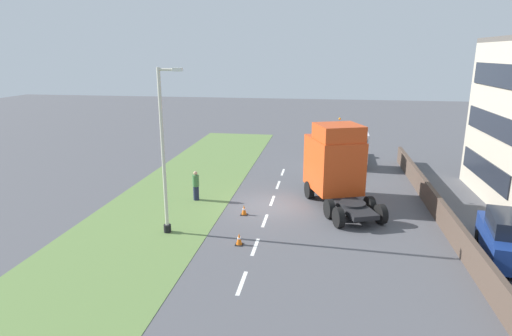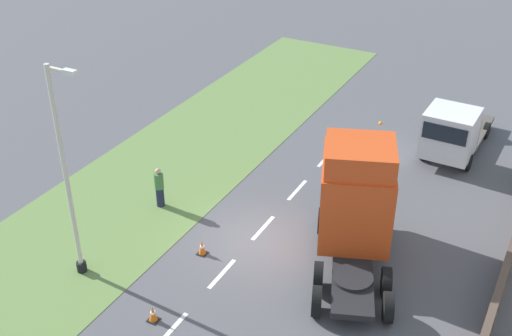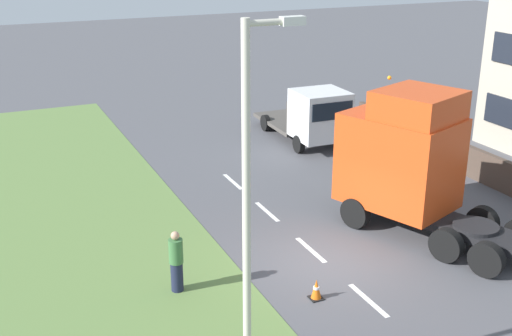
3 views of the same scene
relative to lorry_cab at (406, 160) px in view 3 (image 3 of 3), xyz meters
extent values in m
plane|color=#515156|center=(-3.61, -1.18, -2.35)|extent=(120.00, 120.00, 0.00)
cube|color=#607F42|center=(-9.61, -1.18, -2.34)|extent=(7.00, 44.00, 0.01)
cube|color=white|center=(-3.61, -3.48, -2.34)|extent=(0.16, 1.80, 0.00)
cube|color=white|center=(-3.61, -0.28, -2.34)|extent=(0.16, 1.80, 0.00)
cube|color=white|center=(-3.61, 2.92, -2.34)|extent=(0.16, 1.80, 0.00)
cube|color=white|center=(-3.61, 6.12, -2.34)|extent=(0.16, 1.80, 0.00)
cube|color=black|center=(0.42, -1.09, -1.68)|extent=(3.56, 6.44, 0.24)
cube|color=#DB4719|center=(-0.09, 0.25, -0.06)|extent=(3.60, 4.17, 3.01)
cube|color=black|center=(-0.73, 1.91, -0.72)|extent=(2.02, 0.82, 1.68)
cube|color=black|center=(-0.73, 1.91, 0.60)|extent=(2.14, 0.86, 0.96)
cube|color=#DB4719|center=(0.09, -0.25, 1.90)|extent=(3.04, 2.98, 0.90)
sphere|color=orange|center=(0.18, 1.47, 2.42)|extent=(0.14, 0.14, 0.14)
cylinder|color=black|center=(0.93, -2.43, -1.50)|extent=(1.79, 1.79, 0.12)
cylinder|color=black|center=(-1.46, 0.58, -1.83)|extent=(0.67, 1.09, 1.04)
cylinder|color=black|center=(0.71, 1.40, -1.83)|extent=(0.67, 1.09, 1.04)
cylinder|color=black|center=(-0.27, -2.55, -1.83)|extent=(0.67, 1.09, 1.04)
cylinder|color=black|center=(1.90, -1.72, -1.83)|extent=(0.67, 1.09, 1.04)
cylinder|color=black|center=(0.18, -3.74, -1.83)|extent=(0.67, 1.09, 1.04)
cube|color=silver|center=(1.49, 8.21, -0.69)|extent=(2.27, 2.22, 2.14)
cube|color=black|center=(1.46, 7.10, -0.26)|extent=(1.95, 0.09, 0.77)
cube|color=#4C4742|center=(1.57, 11.29, -1.86)|extent=(2.32, 4.07, 0.18)
cube|color=#4C4742|center=(1.52, 9.34, -1.02)|extent=(2.22, 0.16, 1.50)
cylinder|color=black|center=(2.52, 8.18, -1.95)|extent=(0.26, 0.81, 0.80)
cylinder|color=black|center=(0.46, 8.23, -1.95)|extent=(0.26, 0.81, 0.80)
cylinder|color=black|center=(2.61, 11.89, -1.95)|extent=(0.26, 0.81, 0.80)
cylinder|color=black|center=(0.56, 11.94, -1.95)|extent=(0.26, 0.81, 0.80)
cylinder|color=beige|center=(-8.14, -5.73, 1.62)|extent=(0.16, 0.16, 7.94)
cylinder|color=beige|center=(-7.69, -5.73, 5.49)|extent=(0.90, 0.11, 0.11)
cube|color=silver|center=(-7.24, -5.73, 5.49)|extent=(0.44, 0.20, 0.16)
cylinder|color=#1E233D|center=(-8.13, -0.89, -1.91)|extent=(0.34, 0.34, 0.87)
cylinder|color=#3F723F|center=(-8.13, -0.89, -1.13)|extent=(0.39, 0.39, 0.69)
sphere|color=tan|center=(-8.13, -0.89, -0.67)|extent=(0.24, 0.24, 0.24)
cube|color=black|center=(-4.85, -2.82, -2.33)|extent=(0.36, 0.36, 0.03)
cone|color=orange|center=(-4.85, -2.82, -2.04)|extent=(0.28, 0.28, 0.55)
cylinder|color=white|center=(-4.85, -2.82, -2.01)|extent=(0.17, 0.17, 0.07)
camera|label=1|loc=(-0.74, -24.31, 6.21)|focal=30.00mm
camera|label=2|loc=(5.97, -18.74, 12.58)|focal=45.00mm
camera|label=3|loc=(-12.51, -15.86, 6.94)|focal=45.00mm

